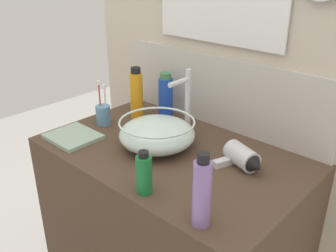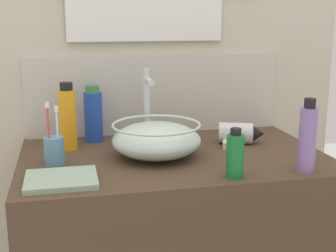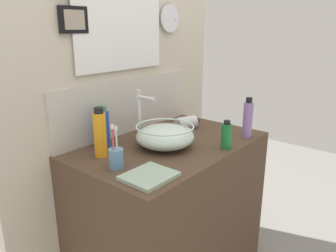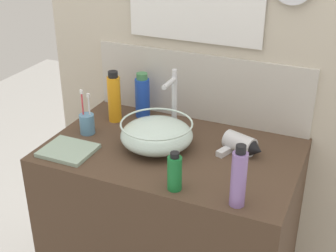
{
  "view_description": "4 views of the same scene",
  "coord_description": "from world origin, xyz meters",
  "px_view_note": "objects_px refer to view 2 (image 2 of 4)",
  "views": [
    {
      "loc": [
        0.85,
        -0.94,
        1.62
      ],
      "look_at": [
        -0.02,
        0.0,
        1.03
      ],
      "focal_mm": 40.0,
      "sensor_mm": 36.0,
      "label": 1
    },
    {
      "loc": [
        -0.35,
        -1.48,
        1.39
      ],
      "look_at": [
        -0.02,
        0.0,
        1.03
      ],
      "focal_mm": 50.0,
      "sensor_mm": 36.0,
      "label": 2
    },
    {
      "loc": [
        -1.25,
        -1.03,
        1.52
      ],
      "look_at": [
        -0.02,
        0.0,
        1.03
      ],
      "focal_mm": 35.0,
      "sensor_mm": 36.0,
      "label": 3
    },
    {
      "loc": [
        0.66,
        -1.53,
        1.86
      ],
      "look_at": [
        -0.02,
        0.0,
        1.03
      ],
      "focal_mm": 50.0,
      "sensor_mm": 36.0,
      "label": 4
    }
  ],
  "objects_px": {
    "faucet": "(147,101)",
    "toothbrush_cup": "(54,150)",
    "soap_dispenser": "(307,138)",
    "shampoo_bottle": "(93,115)",
    "glass_bowl_sink": "(156,139)",
    "hand_towel": "(61,179)",
    "spray_bottle": "(235,155)",
    "hair_drier": "(240,134)",
    "lotion_bottle": "(68,118)"
  },
  "relations": [
    {
      "from": "hand_towel",
      "to": "spray_bottle",
      "type": "bearing_deg",
      "value": -7.76
    },
    {
      "from": "spray_bottle",
      "to": "lotion_bottle",
      "type": "xyz_separation_m",
      "value": [
        -0.47,
        0.4,
        0.05
      ]
    },
    {
      "from": "toothbrush_cup",
      "to": "hand_towel",
      "type": "height_order",
      "value": "toothbrush_cup"
    },
    {
      "from": "shampoo_bottle",
      "to": "glass_bowl_sink",
      "type": "bearing_deg",
      "value": -53.06
    },
    {
      "from": "faucet",
      "to": "lotion_bottle",
      "type": "xyz_separation_m",
      "value": [
        -0.28,
        -0.01,
        -0.05
      ]
    },
    {
      "from": "glass_bowl_sink",
      "to": "soap_dispenser",
      "type": "bearing_deg",
      "value": -30.95
    },
    {
      "from": "hair_drier",
      "to": "faucet",
      "type": "bearing_deg",
      "value": 167.56
    },
    {
      "from": "hair_drier",
      "to": "shampoo_bottle",
      "type": "bearing_deg",
      "value": 163.38
    },
    {
      "from": "hair_drier",
      "to": "hand_towel",
      "type": "bearing_deg",
      "value": -156.76
    },
    {
      "from": "toothbrush_cup",
      "to": "lotion_bottle",
      "type": "xyz_separation_m",
      "value": [
        0.05,
        0.16,
        0.07
      ]
    },
    {
      "from": "glass_bowl_sink",
      "to": "toothbrush_cup",
      "type": "height_order",
      "value": "toothbrush_cup"
    },
    {
      "from": "faucet",
      "to": "shampoo_bottle",
      "type": "xyz_separation_m",
      "value": [
        -0.19,
        0.08,
        -0.06
      ]
    },
    {
      "from": "spray_bottle",
      "to": "hand_towel",
      "type": "distance_m",
      "value": 0.5
    },
    {
      "from": "faucet",
      "to": "hair_drier",
      "type": "relative_size",
      "value": 1.51
    },
    {
      "from": "hair_drier",
      "to": "toothbrush_cup",
      "type": "xyz_separation_m",
      "value": [
        -0.66,
        -0.1,
        0.01
      ]
    },
    {
      "from": "soap_dispenser",
      "to": "glass_bowl_sink",
      "type": "bearing_deg",
      "value": 149.05
    },
    {
      "from": "hair_drier",
      "to": "soap_dispenser",
      "type": "relative_size",
      "value": 0.82
    },
    {
      "from": "faucet",
      "to": "soap_dispenser",
      "type": "height_order",
      "value": "faucet"
    },
    {
      "from": "spray_bottle",
      "to": "soap_dispenser",
      "type": "xyz_separation_m",
      "value": [
        0.23,
        -0.0,
        0.04
      ]
    },
    {
      "from": "soap_dispenser",
      "to": "hand_towel",
      "type": "bearing_deg",
      "value": 174.64
    },
    {
      "from": "toothbrush_cup",
      "to": "shampoo_bottle",
      "type": "xyz_separation_m",
      "value": [
        0.14,
        0.25,
        0.05
      ]
    },
    {
      "from": "lotion_bottle",
      "to": "hand_towel",
      "type": "xyz_separation_m",
      "value": [
        -0.03,
        -0.33,
        -0.1
      ]
    },
    {
      "from": "faucet",
      "to": "soap_dispenser",
      "type": "relative_size",
      "value": 1.24
    },
    {
      "from": "glass_bowl_sink",
      "to": "hair_drier",
      "type": "xyz_separation_m",
      "value": [
        0.33,
        0.1,
        -0.02
      ]
    },
    {
      "from": "hair_drier",
      "to": "glass_bowl_sink",
      "type": "bearing_deg",
      "value": -163.67
    },
    {
      "from": "faucet",
      "to": "shampoo_bottle",
      "type": "bearing_deg",
      "value": 156.53
    },
    {
      "from": "faucet",
      "to": "toothbrush_cup",
      "type": "xyz_separation_m",
      "value": [
        -0.33,
        -0.17,
        -0.11
      ]
    },
    {
      "from": "hand_towel",
      "to": "hair_drier",
      "type": "bearing_deg",
      "value": 23.24
    },
    {
      "from": "glass_bowl_sink",
      "to": "spray_bottle",
      "type": "distance_m",
      "value": 0.31
    },
    {
      "from": "glass_bowl_sink",
      "to": "spray_bottle",
      "type": "relative_size",
      "value": 2.01
    },
    {
      "from": "shampoo_bottle",
      "to": "soap_dispenser",
      "type": "xyz_separation_m",
      "value": [
        0.6,
        -0.5,
        0.0
      ]
    },
    {
      "from": "lotion_bottle",
      "to": "hair_drier",
      "type": "bearing_deg",
      "value": -5.59
    },
    {
      "from": "spray_bottle",
      "to": "soap_dispenser",
      "type": "distance_m",
      "value": 0.23
    },
    {
      "from": "faucet",
      "to": "spray_bottle",
      "type": "distance_m",
      "value": 0.46
    },
    {
      "from": "soap_dispenser",
      "to": "lotion_bottle",
      "type": "xyz_separation_m",
      "value": [
        -0.69,
        0.4,
        0.01
      ]
    },
    {
      "from": "hair_drier",
      "to": "soap_dispenser",
      "type": "xyz_separation_m",
      "value": [
        0.08,
        -0.34,
        0.07
      ]
    },
    {
      "from": "faucet",
      "to": "shampoo_bottle",
      "type": "distance_m",
      "value": 0.21
    },
    {
      "from": "glass_bowl_sink",
      "to": "faucet",
      "type": "relative_size",
      "value": 1.06
    },
    {
      "from": "shampoo_bottle",
      "to": "lotion_bottle",
      "type": "bearing_deg",
      "value": -134.58
    },
    {
      "from": "soap_dispenser",
      "to": "shampoo_bottle",
      "type": "bearing_deg",
      "value": 140.3
    },
    {
      "from": "glass_bowl_sink",
      "to": "faucet",
      "type": "distance_m",
      "value": 0.2
    },
    {
      "from": "shampoo_bottle",
      "to": "hand_towel",
      "type": "height_order",
      "value": "shampoo_bottle"
    },
    {
      "from": "glass_bowl_sink",
      "to": "spray_bottle",
      "type": "xyz_separation_m",
      "value": [
        0.18,
        -0.25,
        0.01
      ]
    },
    {
      "from": "faucet",
      "to": "hand_towel",
      "type": "xyz_separation_m",
      "value": [
        -0.31,
        -0.35,
        -0.15
      ]
    },
    {
      "from": "glass_bowl_sink",
      "to": "hand_towel",
      "type": "xyz_separation_m",
      "value": [
        -0.31,
        -0.18,
        -0.05
      ]
    },
    {
      "from": "toothbrush_cup",
      "to": "shampoo_bottle",
      "type": "relative_size",
      "value": 0.95
    },
    {
      "from": "hand_towel",
      "to": "toothbrush_cup",
      "type": "bearing_deg",
      "value": 96.29
    },
    {
      "from": "hair_drier",
      "to": "soap_dispenser",
      "type": "height_order",
      "value": "soap_dispenser"
    },
    {
      "from": "hair_drier",
      "to": "spray_bottle",
      "type": "relative_size",
      "value": 1.25
    },
    {
      "from": "hair_drier",
      "to": "spray_bottle",
      "type": "xyz_separation_m",
      "value": [
        -0.15,
        -0.34,
        0.03
      ]
    }
  ]
}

